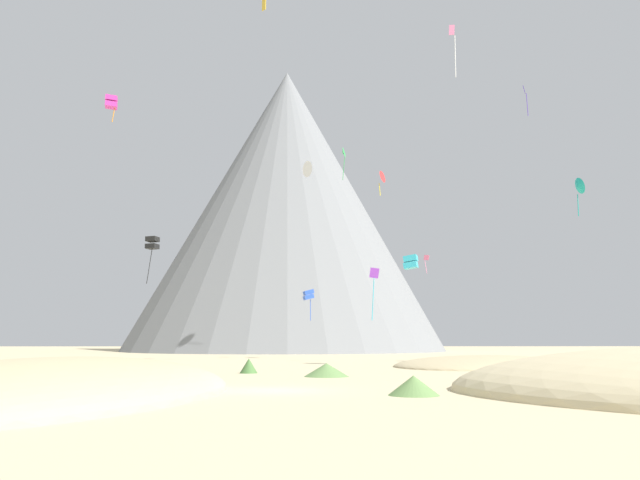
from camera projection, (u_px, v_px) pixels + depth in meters
The scene contains 21 objects.
ground_plane at pixel (274, 391), 27.66m from camera, with size 400.00×400.00×0.00m, color beige.
dune_foreground_left at pixel (487, 366), 54.12m from camera, with size 20.73×15.06×1.83m, color #C6B284.
dune_midground at pixel (56, 397), 24.66m from camera, with size 22.64×12.24×3.10m, color #C6B284.
bush_low_patch at pixel (414, 385), 25.36m from camera, with size 2.11×2.11×0.80m, color #668C4C.
bush_near_right at pixel (249, 366), 42.33m from camera, with size 1.21×1.21×0.99m, color #477238.
bush_far_right at pixel (159, 367), 43.99m from camera, with size 2.28×2.28×0.74m, color #477238.
bush_scatter_east at pixel (326, 370), 38.37m from camera, with size 2.78×2.78×0.82m, color #668C4C.
rock_massif at pixel (284, 226), 134.48m from camera, with size 68.96×68.96×61.28m.
kite_cyan_low at pixel (411, 262), 56.20m from camera, with size 1.55×1.51×1.29m.
kite_teal_mid at pixel (578, 186), 60.00m from camera, with size 0.93×1.65×3.76m.
kite_violet_low at pixel (374, 281), 65.12m from camera, with size 1.06×0.56×5.52m.
kite_pink_high at pixel (453, 42), 61.01m from camera, with size 0.65×0.28×5.51m.
kite_gold_high at pixel (264, 5), 65.97m from camera, with size 0.48×0.70×1.30m.
kite_rainbow_low at pixel (426, 260), 89.37m from camera, with size 0.80×0.38×2.71m.
kite_indigo_high at pixel (525, 95), 75.50m from camera, with size 0.58×0.65×3.81m.
kite_red_mid at pixel (382, 177), 73.30m from camera, with size 1.16×1.48×3.01m.
kite_green_high at pixel (343, 153), 91.10m from camera, with size 0.96×1.60×4.79m.
kite_magenta_high at pixel (111, 102), 64.20m from camera, with size 1.42×1.39×2.77m.
kite_blue_low at pixel (309, 295), 76.92m from camera, with size 1.47×1.40×3.85m.
kite_white_mid at pixel (308, 169), 67.18m from camera, with size 1.29×1.64×1.77m.
kite_black_mid at pixel (152, 243), 76.71m from camera, with size 1.61×1.61×5.82m.
Camera 1 is at (1.36, -28.41, 2.22)m, focal length 35.07 mm.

